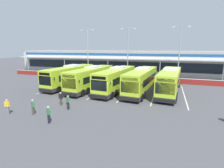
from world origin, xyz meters
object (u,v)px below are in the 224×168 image
at_px(pedestrian_approaching_bus, 49,114).
at_px(lamp_post_centre, 128,50).
at_px(coach_bus_left_centre, 91,78).
at_px(pedestrian_with_handbag, 68,102).
at_px(coach_bus_right_centre, 141,81).
at_px(pedestrian_near_bin, 7,106).
at_px(coach_bus_rightmost, 170,82).
at_px(pedestrian_in_dark_coat, 33,106).
at_px(lamp_post_west, 88,50).
at_px(coach_bus_centre, 116,80).
at_px(pedestrian_child, 61,98).
at_px(lamp_post_east, 179,51).
at_px(coach_bus_leftmost, 70,76).

distance_m(pedestrian_approaching_bus, lamp_post_centre, 25.32).
height_order(coach_bus_left_centre, pedestrian_with_handbag, coach_bus_left_centre).
xyz_separation_m(coach_bus_right_centre, pedestrian_near_bin, (-11.77, -13.49, -0.91)).
relative_size(coach_bus_rightmost, pedestrian_near_bin, 7.61).
bearing_deg(pedestrian_with_handbag, coach_bus_right_centre, 57.28).
bearing_deg(pedestrian_in_dark_coat, lamp_post_west, 102.30).
distance_m(coach_bus_left_centre, coach_bus_right_centre, 8.33).
height_order(coach_bus_right_centre, pedestrian_approaching_bus, coach_bus_right_centre).
distance_m(coach_bus_right_centre, lamp_post_west, 18.19).
xyz_separation_m(coach_bus_centre, pedestrian_in_dark_coat, (-5.20, -12.43, -0.91)).
height_order(pedestrian_child, lamp_post_west, lamp_post_west).
relative_size(coach_bus_rightmost, pedestrian_child, 7.61).
height_order(pedestrian_in_dark_coat, lamp_post_west, lamp_post_west).
xyz_separation_m(pedestrian_in_dark_coat, pedestrian_approaching_bus, (2.90, -1.19, 0.00)).
bearing_deg(pedestrian_in_dark_coat, coach_bus_rightmost, 45.09).
xyz_separation_m(coach_bus_left_centre, pedestrian_approaching_bus, (2.02, -13.46, -0.91)).
bearing_deg(coach_bus_centre, pedestrian_with_handbag, -104.59).
height_order(lamp_post_west, lamp_post_east, same).
bearing_deg(lamp_post_east, lamp_post_centre, 179.06).
xyz_separation_m(pedestrian_with_handbag, pedestrian_near_bin, (-5.18, -3.24, 0.02)).
xyz_separation_m(pedestrian_child, pedestrian_near_bin, (-3.56, -4.19, 0.00)).
bearing_deg(lamp_post_east, lamp_post_west, -179.34).
xyz_separation_m(coach_bus_right_centre, lamp_post_east, (5.66, 10.62, 4.50)).
bearing_deg(lamp_post_centre, pedestrian_in_dark_coat, -100.59).
distance_m(coach_bus_leftmost, pedestrian_with_handbag, 12.24).
distance_m(coach_bus_leftmost, pedestrian_child, 10.64).
height_order(coach_bus_left_centre, coach_bus_centre, same).
height_order(coach_bus_leftmost, coach_bus_right_centre, same).
bearing_deg(coach_bus_left_centre, coach_bus_centre, 2.10).
bearing_deg(pedestrian_approaching_bus, pedestrian_in_dark_coat, 157.67).
bearing_deg(pedestrian_approaching_bus, coach_bus_centre, 80.39).
bearing_deg(coach_bus_right_centre, coach_bus_rightmost, 9.06).
height_order(pedestrian_in_dark_coat, lamp_post_east, lamp_post_east).
height_order(coach_bus_leftmost, lamp_post_west, lamp_post_west).
xyz_separation_m(pedestrian_with_handbag, lamp_post_west, (-7.64, 20.65, 5.43)).
bearing_deg(coach_bus_right_centre, lamp_post_east, 61.96).
bearing_deg(lamp_post_west, coach_bus_centre, -46.21).
height_order(coach_bus_centre, pedestrian_near_bin, coach_bus_centre).
bearing_deg(coach_bus_right_centre, pedestrian_with_handbag, -122.72).
height_order(coach_bus_leftmost, lamp_post_east, lamp_post_east).
distance_m(coach_bus_left_centre, coach_bus_rightmost, 12.50).
xyz_separation_m(coach_bus_left_centre, lamp_post_centre, (3.52, 11.23, 4.50)).
bearing_deg(coach_bus_left_centre, coach_bus_leftmost, 171.33).
relative_size(pedestrian_with_handbag, pedestrian_child, 1.00).
relative_size(coach_bus_centre, lamp_post_east, 1.12).
height_order(pedestrian_approaching_bus, lamp_post_east, lamp_post_east).
height_order(pedestrian_with_handbag, lamp_post_east, lamp_post_east).
height_order(lamp_post_centre, lamp_post_east, same).
xyz_separation_m(coach_bus_centre, pedestrian_approaching_bus, (-2.30, -13.61, -0.91)).
height_order(pedestrian_approaching_bus, lamp_post_west, lamp_post_west).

